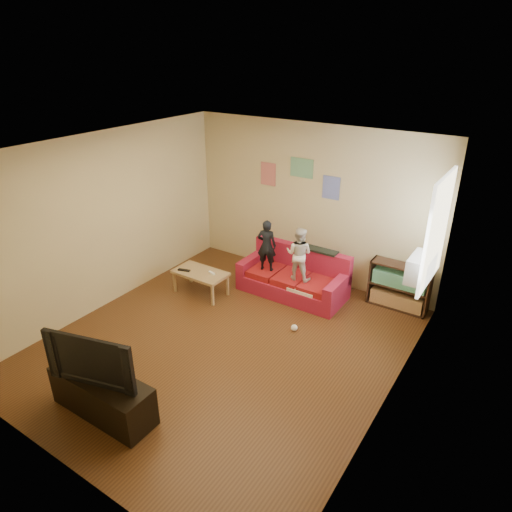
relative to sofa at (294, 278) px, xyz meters
The scene contains 17 objects.
room_shell 2.12m from the sofa, 93.05° to the right, with size 4.52×5.02×2.72m.
sofa is the anchor object (origin of this frame).
child_a 0.73m from the sofa, 160.47° to the right, with size 0.32×0.21×0.88m, color black.
child_b 0.59m from the sofa, 47.24° to the right, with size 0.43×0.33×0.88m, color silver.
coffee_table 1.56m from the sofa, 145.30° to the right, with size 0.90×0.49×0.40m.
remote 1.84m from the sofa, 146.66° to the right, with size 0.21×0.05×0.02m, color black.
game_controller 1.38m from the sofa, 142.26° to the right, with size 0.13×0.04×0.03m, color white.
bookshelf 1.67m from the sofa, 16.66° to the left, with size 0.93×0.28×0.74m.
window 2.54m from the sofa, ahead, with size 0.04×1.08×1.48m, color white.
ac_unit 2.17m from the sofa, ahead, with size 0.28×0.55×0.35m, color #B7B2A3.
artwork_left 1.89m from the sofa, 144.93° to the left, with size 0.30×0.01×0.40m, color #D87266.
artwork_center 1.84m from the sofa, 114.08° to the left, with size 0.42×0.01×0.32m, color #72B27F.
artwork_right 1.61m from the sofa, 69.16° to the left, with size 0.30×0.01×0.38m, color #727FCC.
file_box 0.43m from the sofa, 38.98° to the right, with size 0.46×0.35×0.32m.
tv_stand 3.64m from the sofa, 97.26° to the right, with size 1.29×0.43×0.48m, color black.
television 3.68m from the sofa, 97.26° to the right, with size 1.07×0.14×0.61m, color black.
tissue 1.17m from the sofa, 60.73° to the right, with size 0.10×0.10×0.10m, color white.
Camera 1 is at (3.25, -4.16, 3.85)m, focal length 32.00 mm.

